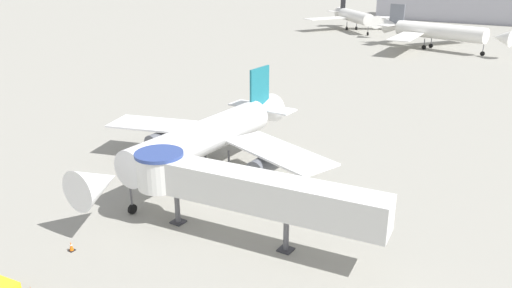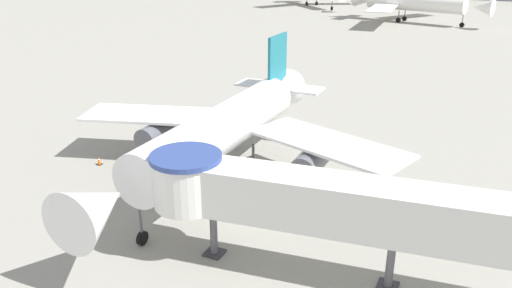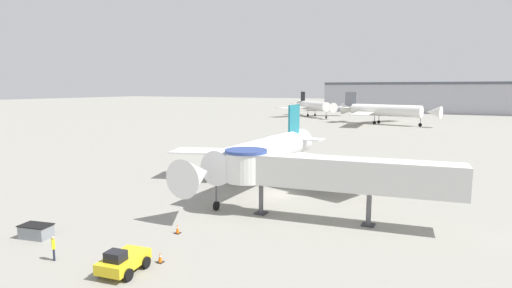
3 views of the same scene
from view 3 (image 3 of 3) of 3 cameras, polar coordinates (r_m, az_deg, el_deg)
name	(u,v)px [view 3 (image 3 of 3)]	position (r m, az deg, el deg)	size (l,w,h in m)	color
ground_plane	(279,193)	(46.50, 3.28, -7.07)	(800.00, 800.00, 0.00)	gray
main_airplane	(263,154)	(48.48, 0.95, -1.46)	(28.37, 28.94, 9.72)	white
jet_bridge	(320,172)	(36.77, 9.15, -3.97)	(21.39, 5.67, 6.21)	silver
pushback_tug_yellow	(123,261)	(28.75, -18.48, -15.60)	(2.68, 3.72, 1.74)	yellow
service_container_gray	(36,231)	(37.69, -28.90, -10.85)	(2.75, 1.92, 1.11)	gray
traffic_cone_apron_front	(160,258)	(29.72, -13.54, -15.51)	(0.44, 0.44, 0.73)	black
traffic_cone_near_nose	(177,229)	(34.80, -11.15, -11.83)	(0.47, 0.47, 0.78)	black
traffic_cone_port_wing	(181,179)	(52.99, -10.73, -4.93)	(0.44, 0.44, 0.73)	black
ground_crew_marshaller	(53,246)	(32.33, -26.96, -12.91)	(0.40, 0.34, 1.78)	#1E2338
background_jet_gray_tail	(383,110)	(139.97, 17.72, 4.61)	(33.36, 36.54, 10.65)	white
background_jet_black_tail	(314,106)	(170.73, 8.25, 5.42)	(26.92, 26.96, 10.40)	white
terminal_building	(455,98)	(216.35, 26.51, 5.96)	(122.13, 25.57, 14.85)	#A8A8B2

